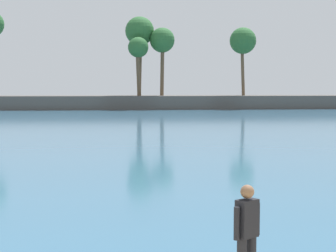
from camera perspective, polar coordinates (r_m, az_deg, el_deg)
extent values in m
cube|color=#33607F|center=(60.54, -5.92, 1.25)|extent=(220.00, 103.20, 0.06)
cube|color=#514C47|center=(72.09, -5.86, 2.42)|extent=(84.55, 6.00, 1.80)
cylinder|color=brown|center=(70.72, -3.09, 5.63)|extent=(0.74, 0.86, 6.20)
sphere|color=#285B2D|center=(70.86, -3.10, 8.12)|extent=(2.61, 2.61, 2.61)
cylinder|color=brown|center=(72.39, -0.60, 6.02)|extent=(0.58, 0.64, 7.23)
sphere|color=#285B2D|center=(72.59, -0.60, 8.87)|extent=(3.24, 3.24, 3.24)
cylinder|color=brown|center=(73.55, 7.72, 5.94)|extent=(0.67, 0.52, 7.20)
sphere|color=#285B2D|center=(73.75, 7.75, 8.73)|extent=(3.47, 3.47, 3.47)
cylinder|color=brown|center=(73.18, -2.94, 6.48)|extent=(0.72, 0.55, 8.47)
sphere|color=#285B2D|center=(73.47, -2.95, 9.78)|extent=(3.78, 3.78, 3.78)
cube|color=black|center=(8.56, 8.17, -9.43)|extent=(0.39, 0.36, 0.58)
sphere|color=brown|center=(8.47, 8.20, -6.73)|extent=(0.21, 0.21, 0.21)
cylinder|color=black|center=(8.74, 9.17, -9.43)|extent=(0.09, 0.09, 0.50)
cylinder|color=black|center=(8.40, 7.11, -9.96)|extent=(0.09, 0.09, 0.50)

